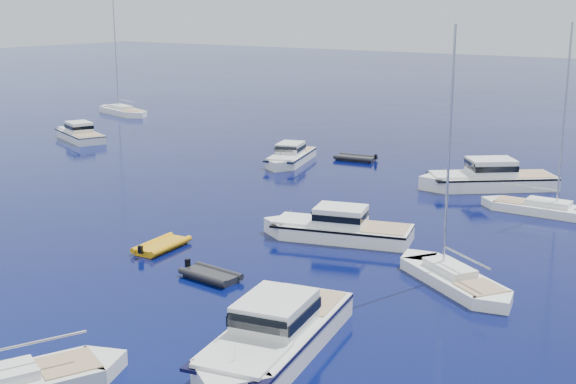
% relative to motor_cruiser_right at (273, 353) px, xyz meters
% --- Properties ---
extents(motor_cruiser_right, '(5.86, 12.21, 3.08)m').
position_rel_motor_cruiser_right_xyz_m(motor_cruiser_right, '(0.00, 0.00, 0.00)').
color(motor_cruiser_right, silver).
rests_on(motor_cruiser_right, ground).
extents(motor_cruiser_centre, '(10.68, 5.89, 2.68)m').
position_rel_motor_cruiser_right_xyz_m(motor_cruiser_centre, '(-6.23, 15.57, 0.00)').
color(motor_cruiser_centre, white).
rests_on(motor_cruiser_centre, ground).
extents(motor_cruiser_far_l, '(10.06, 6.34, 2.53)m').
position_rel_motor_cruiser_right_xyz_m(motor_cruiser_far_l, '(-48.01, 30.74, 0.00)').
color(motor_cruiser_far_l, white).
rests_on(motor_cruiser_far_l, ground).
extents(motor_cruiser_distant, '(11.30, 10.22, 3.07)m').
position_rel_motor_cruiser_right_xyz_m(motor_cruiser_distant, '(-3.42, 34.08, 0.00)').
color(motor_cruiser_distant, white).
rests_on(motor_cruiser_distant, ground).
extents(motor_cruiser_horizon, '(5.39, 9.61, 2.41)m').
position_rel_motor_cruiser_right_xyz_m(motor_cruiser_horizon, '(-22.08, 33.38, 0.00)').
color(motor_cruiser_horizon, silver).
rests_on(motor_cruiser_horizon, ground).
extents(sailboat_mid_r, '(9.32, 7.15, 13.92)m').
position_rel_motor_cruiser_right_xyz_m(sailboat_mid_r, '(3.01, 12.03, 0.00)').
color(sailboat_mid_r, white).
rests_on(sailboat_mid_r, ground).
extents(sailboat_centre, '(9.37, 2.62, 13.71)m').
position_rel_motor_cruiser_right_xyz_m(sailboat_centre, '(2.54, 28.99, 0.00)').
color(sailboat_centre, white).
rests_on(sailboat_centre, ground).
extents(sailboat_far_l, '(11.65, 5.92, 16.58)m').
position_rel_motor_cruiser_right_xyz_m(sailboat_far_l, '(-58.87, 47.46, 0.00)').
color(sailboat_far_l, white).
rests_on(sailboat_far_l, ground).
extents(tender_yellow, '(2.51, 4.12, 0.95)m').
position_rel_motor_cruiser_right_xyz_m(tender_yellow, '(-13.85, 7.78, 0.00)').
color(tender_yellow, orange).
rests_on(tender_yellow, ground).
extents(tender_grey_near, '(3.65, 2.20, 0.95)m').
position_rel_motor_cruiser_right_xyz_m(tender_grey_near, '(-8.05, 5.46, 0.00)').
color(tender_grey_near, black).
rests_on(tender_grey_near, ground).
extents(tender_grey_far, '(4.29, 2.74, 0.95)m').
position_rel_motor_cruiser_right_xyz_m(tender_grey_far, '(-17.73, 37.96, 0.00)').
color(tender_grey_far, black).
rests_on(tender_grey_far, ground).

